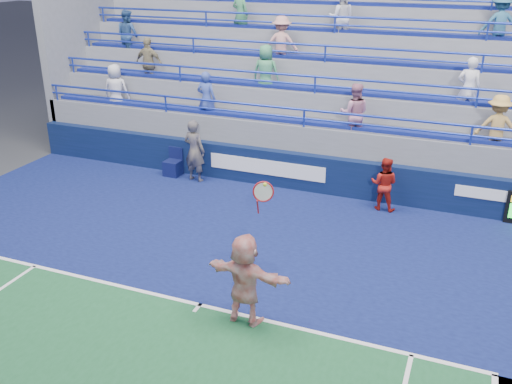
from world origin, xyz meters
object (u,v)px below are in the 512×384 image
at_px(ball_girl, 384,184).
at_px(tennis_player, 245,279).
at_px(judge_chair, 173,167).
at_px(line_judge, 194,151).

bearing_deg(ball_girl, tennis_player, 78.74).
height_order(judge_chair, ball_girl, ball_girl).
distance_m(judge_chair, line_judge, 1.09).
relative_size(judge_chair, line_judge, 0.45).
height_order(line_judge, ball_girl, line_judge).
relative_size(judge_chair, ball_girl, 0.59).
height_order(judge_chair, line_judge, line_judge).
xyz_separation_m(judge_chair, ball_girl, (6.53, -0.16, 0.46)).
relative_size(tennis_player, ball_girl, 1.96).
bearing_deg(judge_chair, line_judge, -8.91).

